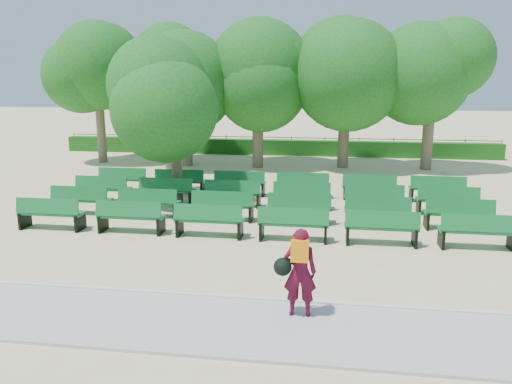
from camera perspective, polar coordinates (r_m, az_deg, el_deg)
ground at (r=16.55m, az=-3.22°, el=-2.84°), size 120.00×120.00×0.00m
paving at (r=9.86m, az=-12.05°, el=-14.15°), size 30.00×2.20×0.06m
curb at (r=10.83m, az=-9.92°, el=-11.39°), size 30.00×0.12×0.10m
hedge at (r=30.05m, az=2.09°, el=5.13°), size 26.00×0.70×0.90m
fence at (r=30.51m, az=2.17°, el=4.39°), size 26.00×0.10×1.02m
tree_line at (r=26.19m, az=1.13°, el=3.00°), size 21.80×6.80×7.04m
bench_array at (r=16.84m, az=0.87°, el=-2.18°), size 1.98×0.62×1.25m
tree_among at (r=18.19m, az=-9.33°, el=10.67°), size 4.01×4.01×5.65m
person at (r=9.46m, az=4.88°, el=-8.99°), size 0.82×0.50×1.72m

